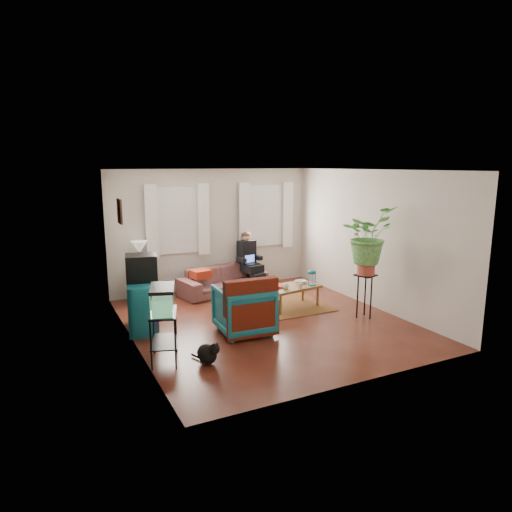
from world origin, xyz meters
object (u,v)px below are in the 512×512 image
plant_stand (365,296)px  dresser (142,306)px  armchair (244,307)px  coffee_table (292,297)px  sofa (223,276)px  side_table (141,285)px  aquarium_stand (164,337)px

plant_stand → dresser: bearing=162.6°
armchair → coffee_table: 1.59m
sofa → side_table: (-1.68, 0.23, -0.05)m
plant_stand → side_table: bearing=139.7°
side_table → dresser: size_ratio=0.71×
aquarium_stand → plant_stand: size_ratio=0.90×
side_table → armchair: (1.09, -2.56, 0.11)m
side_table → dresser: (-0.34, -1.67, 0.09)m
dresser → aquarium_stand: bearing=-79.4°
dresser → coffee_table: (2.81, -0.11, -0.19)m
dresser → armchair: (1.43, -0.89, 0.03)m
sofa → plant_stand: bearing=-68.9°
sofa → coffee_table: bearing=-74.5°
plant_stand → coffee_table: bearing=129.6°
coffee_table → side_table: bearing=135.4°
dresser → armchair: size_ratio=1.04×
armchair → plant_stand: (2.24, -0.26, -0.04)m
aquarium_stand → plant_stand: (3.68, 0.24, 0.04)m
side_table → aquarium_stand: size_ratio=0.90×
armchair → sofa: bearing=-100.9°
sofa → coffee_table: 1.75m
dresser → aquarium_stand: dresser is taller
aquarium_stand → sofa: bearing=71.8°
sofa → armchair: size_ratio=2.20×
sofa → dresser: 2.49m
sofa → dresser: (-2.02, -1.44, 0.03)m
side_table → sofa: bearing=-7.8°
sofa → side_table: bearing=161.0°
dresser → aquarium_stand: 1.40m
sofa → plant_stand: (1.65, -2.60, 0.02)m
side_table → armchair: 2.79m
plant_stand → aquarium_stand: bearing=-176.3°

